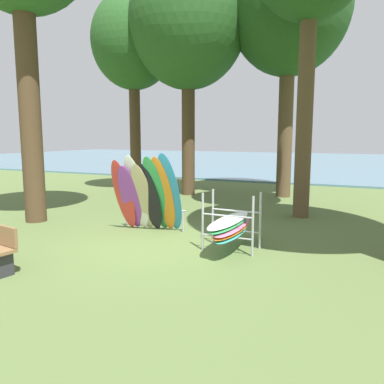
# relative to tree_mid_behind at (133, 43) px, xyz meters

# --- Properties ---
(ground_plane) EXTENTS (80.00, 80.00, 0.00)m
(ground_plane) POSITION_rel_tree_mid_behind_xyz_m (5.12, -7.14, -6.41)
(ground_plane) COLOR #566B38
(lake_water) EXTENTS (80.00, 36.00, 0.10)m
(lake_water) POSITION_rel_tree_mid_behind_xyz_m (5.12, 23.05, -6.36)
(lake_water) COLOR slate
(lake_water) RESTS_ON ground
(tree_mid_behind) EXTENTS (3.60, 3.60, 8.57)m
(tree_mid_behind) POSITION_rel_tree_mid_behind_xyz_m (0.00, 0.00, 0.00)
(tree_mid_behind) COLOR #4C3823
(tree_mid_behind) RESTS_ON ground
(tree_far_left_back) EXTENTS (4.71, 4.71, 9.72)m
(tree_far_left_back) POSITION_rel_tree_mid_behind_xyz_m (2.65, -0.11, 0.54)
(tree_far_left_back) COLOR #4C3823
(tree_far_left_back) RESTS_ON ground
(tree_far_right_back) EXTENTS (4.63, 4.63, 10.06)m
(tree_far_right_back) POSITION_rel_tree_mid_behind_xyz_m (6.41, 0.95, 0.90)
(tree_far_right_back) COLOR brown
(tree_far_right_back) RESTS_ON ground
(leaning_board_pile) EXTENTS (1.88, 1.16, 2.07)m
(leaning_board_pile) POSITION_rel_tree_mid_behind_xyz_m (4.38, -6.36, -5.47)
(leaning_board_pile) COLOR red
(leaning_board_pile) RESTS_ON ground
(board_storage_rack) EXTENTS (1.15, 2.12, 1.25)m
(board_storage_rack) POSITION_rel_tree_mid_behind_xyz_m (6.82, -6.93, -5.89)
(board_storage_rack) COLOR #9EA0A5
(board_storage_rack) RESTS_ON ground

